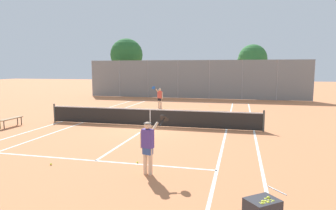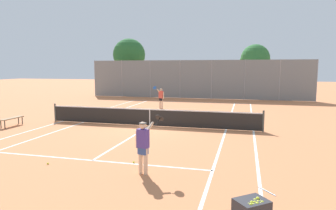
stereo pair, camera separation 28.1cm
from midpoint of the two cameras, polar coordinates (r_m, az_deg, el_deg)
ground_plane at (r=16.53m, az=-2.98°, el=-4.00°), size 120.00×120.00×0.00m
court_line_markings at (r=16.53m, az=-2.98°, el=-3.99°), size 11.10×23.90×0.01m
tennis_net at (r=16.44m, az=-3.00°, el=-2.26°), size 12.00×0.10×1.07m
player_near_side at (r=8.99m, az=-3.83°, el=-7.42°), size 0.81×0.70×1.77m
player_far_left at (r=23.37m, az=-1.01°, el=1.57°), size 0.80×0.71×1.77m
loose_tennis_ball_0 at (r=10.79m, az=-21.21°, el=-10.34°), size 0.07×0.07×0.07m
loose_tennis_ball_1 at (r=25.09m, az=8.58°, el=-0.18°), size 0.07×0.07×0.07m
loose_tennis_ball_2 at (r=17.78m, az=-11.93°, el=-3.24°), size 0.07×0.07×0.07m
loose_tennis_ball_3 at (r=10.27m, az=-5.76°, el=-10.77°), size 0.07×0.07×0.07m
courtside_bench at (r=18.41m, az=-27.24°, el=-2.35°), size 0.36×1.50×0.47m
back_fence at (r=31.21m, az=5.54°, el=4.89°), size 23.09×0.08×3.99m
tree_behind_left at (r=36.38m, az=-7.23°, el=9.26°), size 3.82×3.82×6.63m
tree_behind_right at (r=33.82m, az=16.24°, el=8.27°), size 3.20×3.06×5.68m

